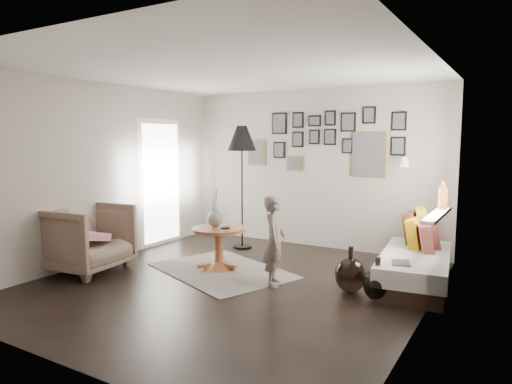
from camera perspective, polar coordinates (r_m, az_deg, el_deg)
The scene contains 23 objects.
ground at distance 5.78m, azimuth -3.01°, elevation -11.36°, with size 4.80×4.80×0.00m, color black.
wall_back at distance 7.63m, azimuth 6.97°, elevation 2.94°, with size 4.50×4.50×0.00m, color #A59A90.
wall_front at distance 3.78m, azimuth -23.72°, elevation -1.33°, with size 4.50×4.50×0.00m, color #A59A90.
wall_left at distance 7.02m, azimuth -18.57°, elevation 2.32°, with size 4.80×4.80×0.00m, color #A59A90.
wall_right at distance 4.67m, azimuth 20.54°, elevation 0.23°, with size 4.80×4.80×0.00m, color #A59A90.
ceiling at distance 5.56m, azimuth -3.18°, elevation 15.04°, with size 4.80×4.80×0.00m, color white.
door_left at distance 7.86m, azimuth -11.81°, elevation 1.13°, with size 0.00×2.14×2.14m.
window_right at distance 6.04m, azimuth 21.95°, elevation -1.98°, with size 0.15×1.32×1.30m.
gallery_wall at distance 7.49m, azimuth 8.99°, elevation 6.23°, with size 2.74×0.03×1.08m.
wall_sconce at distance 6.88m, azimuth 18.01°, elevation 3.62°, with size 0.18×0.36×0.16m.
rug at distance 6.31m, azimuth -4.29°, elevation -9.77°, with size 1.87×1.31×0.01m, color #B5A99E.
pedestal_table at distance 6.36m, azimuth -4.64°, elevation -7.19°, with size 0.73×0.73×0.58m.
vase at distance 6.33m, azimuth -5.17°, elevation -2.92°, with size 0.21×0.21×0.52m.
candles at distance 6.21m, azimuth -3.85°, elevation -3.36°, with size 0.13×0.13×0.27m.
daybed at distance 6.05m, azimuth 19.47°, elevation -8.25°, with size 0.96×1.88×0.87m.
magazine_on_daybed at distance 5.42m, azimuth 17.66°, elevation -8.42°, with size 0.20×0.27×0.01m, color black.
armchair at distance 6.60m, azimuth -20.49°, elevation -5.42°, with size 0.97×1.00×0.91m, color #725D4C.
armchair_cushion at distance 6.62m, azimuth -20.16°, elevation -5.15°, with size 0.41×0.41×0.10m, color silver.
floor_lamp at distance 7.38m, azimuth -1.78°, elevation 6.15°, with size 0.47×0.47×2.00m.
magazine_basket at distance 6.58m, azimuth -21.20°, elevation -7.96°, with size 0.37×0.37×0.36m.
demijohn_large at distance 5.52m, azimuth 11.72°, elevation -10.09°, with size 0.36×0.36×0.54m.
demijohn_small at distance 5.32m, azimuth 14.92°, elevation -11.09°, with size 0.32×0.32×0.50m.
child at distance 5.58m, azimuth 2.29°, elevation -6.11°, with size 0.40×0.27×1.11m, color #685752.
Camera 1 is at (3.05, -4.57, 1.79)m, focal length 32.00 mm.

